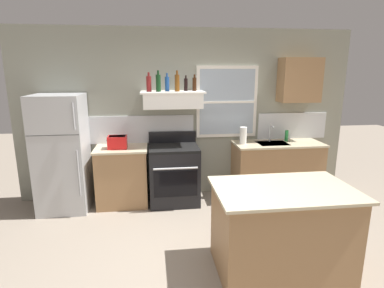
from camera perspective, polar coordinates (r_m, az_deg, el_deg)
name	(u,v)px	position (r m, az deg, el deg)	size (l,w,h in m)	color
ground_plane	(211,273)	(3.53, 3.57, -22.42)	(16.00, 16.00, 0.00)	gray
back_wall	(189,114)	(5.11, -0.57, 5.44)	(5.40, 0.11, 2.70)	gray
refrigerator	(62,153)	(4.98, -22.66, -1.61)	(0.70, 0.72, 1.72)	#B7BABC
counter_left_of_stove	(123,176)	(4.99, -12.57, -5.68)	(0.79, 0.63, 0.91)	#9E754C
toaster	(117,142)	(4.80, -13.46, 0.36)	(0.30, 0.20, 0.19)	red
stove_range	(174,174)	(4.94, -3.30, -5.47)	(0.76, 0.69, 1.09)	black
range_hood_shelf	(173,99)	(4.79, -3.57, 8.14)	(0.96, 0.52, 0.24)	white
bottle_red_label_wine	(149,84)	(4.73, -7.89, 10.88)	(0.07, 0.07, 0.28)	maroon
bottle_dark_green_wine	(158,83)	(4.71, -6.18, 11.06)	(0.07, 0.07, 0.31)	#143819
bottle_blue_liqueur	(167,84)	(4.80, -4.58, 10.93)	(0.07, 0.07, 0.27)	#1E478C
bottle_amber_wine	(177,83)	(4.74, -2.74, 11.13)	(0.07, 0.07, 0.31)	brown
bottle_balsamic_dark	(186,84)	(4.85, -1.14, 10.83)	(0.06, 0.06, 0.23)	black
bottle_brown_stout	(194,84)	(4.86, 0.45, 10.90)	(0.06, 0.06, 0.25)	#381E0F
counter_right_with_sink	(276,169)	(5.36, 15.16, -4.48)	(1.43, 0.63, 0.91)	#9E754C
sink_faucet	(271,131)	(5.26, 14.17, 2.29)	(0.03, 0.17, 0.28)	silver
paper_towel_roll	(243,136)	(5.02, 9.34, 1.54)	(0.11, 0.11, 0.27)	white
dish_soap_bottle	(287,136)	(5.39, 16.88, 1.46)	(0.06, 0.06, 0.18)	#268C3F
kitchen_island	(281,229)	(3.47, 15.98, -14.72)	(1.40, 0.90, 0.91)	#9E754C
upper_cabinet_right	(300,80)	(5.39, 19.05, 10.98)	(0.64, 0.32, 0.70)	#9E754C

